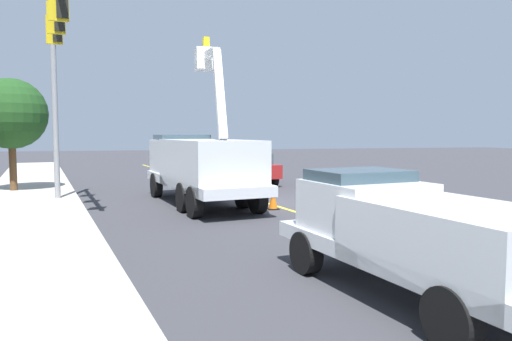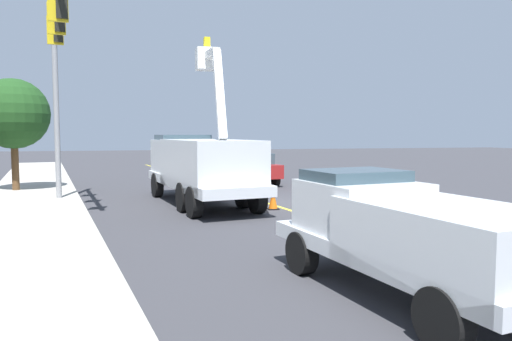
# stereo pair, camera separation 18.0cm
# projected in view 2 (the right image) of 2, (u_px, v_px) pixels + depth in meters

# --- Properties ---
(ground) EXTENTS (120.00, 120.00, 0.00)m
(ground) POSITION_uv_depth(u_px,v_px,m) (266.00, 203.00, 19.22)
(ground) COLOR #38383D
(sidewalk_far_side) EXTENTS (59.73, 13.85, 0.12)m
(sidewalk_far_side) POSITION_uv_depth(u_px,v_px,m) (30.00, 216.00, 15.82)
(sidewalk_far_side) COLOR #B2ADA3
(sidewalk_far_side) RESTS_ON ground
(lane_centre_stripe) EXTENTS (49.29, 8.74, 0.01)m
(lane_centre_stripe) POSITION_uv_depth(u_px,v_px,m) (266.00, 203.00, 19.22)
(lane_centre_stripe) COLOR yellow
(lane_centre_stripe) RESTS_ON ground
(utility_bucket_truck) EXTENTS (8.51, 3.87, 6.76)m
(utility_bucket_truck) POSITION_uv_depth(u_px,v_px,m) (201.00, 163.00, 18.84)
(utility_bucket_truck) COLOR silver
(utility_bucket_truck) RESTS_ON ground
(service_pickup_truck) EXTENTS (5.88, 3.03, 2.06)m
(service_pickup_truck) POSITION_uv_depth(u_px,v_px,m) (406.00, 232.00, 8.13)
(service_pickup_truck) COLOR silver
(service_pickup_truck) RESTS_ON ground
(passing_minivan) EXTENTS (5.05, 2.70, 1.69)m
(passing_minivan) POSITION_uv_depth(u_px,v_px,m) (248.00, 166.00, 26.31)
(passing_minivan) COLOR maroon
(passing_minivan) RESTS_ON ground
(traffic_cone_mid_front) EXTENTS (0.40, 0.40, 0.70)m
(traffic_cone_mid_front) POSITION_uv_depth(u_px,v_px,m) (369.00, 229.00, 12.26)
(traffic_cone_mid_front) COLOR black
(traffic_cone_mid_front) RESTS_ON ground
(traffic_cone_mid_rear) EXTENTS (0.40, 0.40, 0.80)m
(traffic_cone_mid_rear) POSITION_uv_depth(u_px,v_px,m) (273.00, 199.00, 17.53)
(traffic_cone_mid_rear) COLOR black
(traffic_cone_mid_rear) RESTS_ON ground
(traffic_cone_trailing) EXTENTS (0.40, 0.40, 0.73)m
(traffic_cone_trailing) POSITION_uv_depth(u_px,v_px,m) (217.00, 182.00, 23.57)
(traffic_cone_trailing) COLOR black
(traffic_cone_trailing) RESTS_ON ground
(traffic_signal_mast) EXTENTS (6.94, 1.41, 7.72)m
(traffic_signal_mast) POSITION_uv_depth(u_px,v_px,m) (57.00, 56.00, 17.33)
(traffic_signal_mast) COLOR gray
(traffic_signal_mast) RESTS_ON ground
(street_tree_right) EXTENTS (3.24, 3.24, 5.27)m
(street_tree_right) POSITION_uv_depth(u_px,v_px,m) (13.00, 114.00, 22.23)
(street_tree_right) COLOR brown
(street_tree_right) RESTS_ON ground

